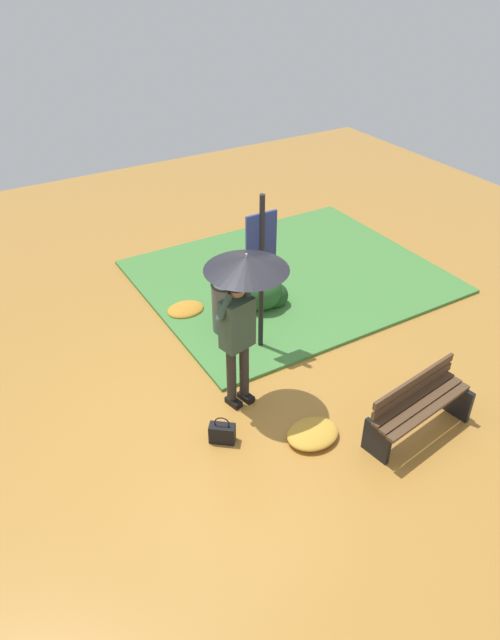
% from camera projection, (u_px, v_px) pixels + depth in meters
% --- Properties ---
extents(ground_plane, '(18.00, 18.00, 0.00)m').
position_uv_depth(ground_plane, '(236.00, 410.00, 7.10)').
color(ground_plane, '#B27A33').
extents(grass_verge, '(4.80, 4.00, 0.05)m').
position_uv_depth(grass_verge, '(290.00, 276.00, 9.80)').
color(grass_verge, '#47843D').
rests_on(grass_verge, ground_plane).
extents(person_with_umbrella, '(0.96, 0.96, 2.04)m').
position_uv_depth(person_with_umbrella, '(242.00, 294.00, 6.42)').
color(person_with_umbrella, '#2D2823').
rests_on(person_with_umbrella, ground_plane).
extents(info_sign_post, '(0.44, 0.07, 2.30)m').
position_uv_depth(info_sign_post, '(261.00, 257.00, 7.37)').
color(info_sign_post, black).
rests_on(info_sign_post, ground_plane).
extents(handbag, '(0.32, 0.30, 0.37)m').
position_uv_depth(handbag, '(222.00, 433.00, 6.61)').
color(handbag, black).
rests_on(handbag, ground_plane).
extents(park_bench, '(1.40, 0.56, 0.75)m').
position_uv_depth(park_bench, '(419.00, 406.00, 6.57)').
color(park_bench, black).
rests_on(park_bench, ground_plane).
extents(trash_bin, '(0.42, 0.42, 0.83)m').
position_uv_depth(trash_bin, '(226.00, 308.00, 8.26)').
color(trash_bin, '#4C4C51').
rests_on(trash_bin, ground_plane).
extents(shrub_cluster, '(0.75, 0.68, 0.61)m').
position_uv_depth(shrub_cluster, '(263.00, 291.00, 8.89)').
color(shrub_cluster, '#285628').
rests_on(shrub_cluster, ground_plane).
extents(leaf_pile_near_person, '(0.58, 0.47, 0.13)m').
position_uv_depth(leaf_pile_near_person, '(186.00, 309.00, 8.87)').
color(leaf_pile_near_person, '#C68428').
rests_on(leaf_pile_near_person, ground_plane).
extents(leaf_pile_by_bench, '(0.64, 0.51, 0.14)m').
position_uv_depth(leaf_pile_by_bench, '(313.00, 434.00, 6.68)').
color(leaf_pile_by_bench, gold).
rests_on(leaf_pile_by_bench, ground_plane).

